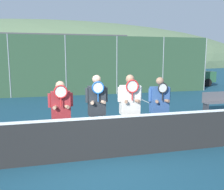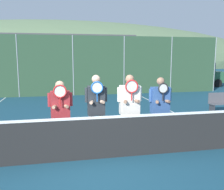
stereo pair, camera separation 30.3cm
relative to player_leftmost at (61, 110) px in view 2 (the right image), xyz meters
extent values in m
plane|color=navy|center=(0.75, -0.61, -1.04)|extent=(120.00, 120.00, 0.00)
ellipsoid|color=#5B7551|center=(0.75, 62.02, -1.04)|extent=(111.77, 62.10, 21.73)
cube|color=tan|center=(-0.65, 17.52, 0.83)|extent=(13.54, 5.00, 3.73)
cube|color=#4C4C51|center=(-0.65, 17.52, 2.87)|extent=(14.04, 5.50, 0.36)
cylinder|color=gray|center=(-2.34, 8.90, 0.72)|extent=(0.06, 0.06, 3.52)
cylinder|color=gray|center=(0.75, 8.90, 0.72)|extent=(0.06, 0.06, 3.52)
cylinder|color=gray|center=(3.83, 8.90, 0.72)|extent=(0.06, 0.06, 3.52)
cylinder|color=gray|center=(6.91, 8.90, 0.72)|extent=(0.06, 0.06, 3.52)
cylinder|color=gray|center=(9.99, 8.90, 0.72)|extent=(0.06, 0.06, 3.52)
cube|color=#2D4C33|center=(0.75, 8.90, 0.72)|extent=(18.49, 0.02, 3.52)
cube|color=black|center=(0.75, -0.61, -0.57)|extent=(10.12, 0.02, 0.94)
cube|color=white|center=(0.75, -0.61, -0.08)|extent=(10.12, 0.03, 0.06)
cube|color=white|center=(4.58, 2.39, -1.03)|extent=(0.05, 16.00, 0.01)
cylinder|color=black|center=(-0.12, 0.01, -0.62)|extent=(0.13, 0.13, 0.84)
cylinder|color=black|center=(0.12, 0.01, -0.62)|extent=(0.13, 0.13, 0.84)
cube|color=maroon|center=(0.00, 0.01, 0.13)|extent=(0.45, 0.22, 0.66)
sphere|color=tan|center=(0.00, 0.01, 0.59)|extent=(0.22, 0.22, 0.22)
cylinder|color=maroon|center=(-0.25, 0.01, 0.26)|extent=(0.08, 0.08, 0.32)
cylinder|color=maroon|center=(0.25, 0.01, 0.26)|extent=(0.08, 0.08, 0.32)
cylinder|color=tan|center=(-0.11, -0.08, 0.11)|extent=(0.16, 0.27, 0.08)
cylinder|color=tan|center=(0.11, -0.08, 0.11)|extent=(0.16, 0.27, 0.08)
cylinder|color=red|center=(0.00, -0.17, 0.23)|extent=(0.03, 0.03, 0.20)
torus|color=red|center=(0.00, -0.17, 0.48)|extent=(0.31, 0.03, 0.31)
cylinder|color=silver|center=(0.00, -0.17, 0.48)|extent=(0.26, 0.00, 0.26)
cylinder|color=white|center=(0.74, -0.05, -0.59)|extent=(0.13, 0.13, 0.90)
cylinder|color=white|center=(0.97, -0.05, -0.59)|extent=(0.13, 0.13, 0.90)
cube|color=#282D33|center=(0.85, -0.05, 0.21)|extent=(0.41, 0.22, 0.71)
sphere|color=tan|center=(0.85, -0.05, 0.73)|extent=(0.20, 0.20, 0.20)
cylinder|color=#282D33|center=(0.62, -0.05, 0.35)|extent=(0.08, 0.08, 0.35)
cylinder|color=#282D33|center=(1.08, -0.05, 0.35)|extent=(0.08, 0.08, 0.35)
cylinder|color=tan|center=(0.75, -0.14, 0.20)|extent=(0.16, 0.27, 0.08)
cylinder|color=tan|center=(0.95, -0.14, 0.20)|extent=(0.16, 0.27, 0.08)
cylinder|color=#1E5BAD|center=(0.85, -0.23, 0.32)|extent=(0.03, 0.03, 0.20)
torus|color=#1E5BAD|center=(0.85, -0.23, 0.55)|extent=(0.30, 0.03, 0.30)
cylinder|color=silver|center=(0.85, -0.23, 0.55)|extent=(0.24, 0.00, 0.24)
cylinder|color=#56565B|center=(1.54, -0.10, -0.59)|extent=(0.13, 0.13, 0.90)
cylinder|color=#56565B|center=(1.81, -0.10, -0.59)|extent=(0.13, 0.13, 0.90)
cube|color=white|center=(1.68, -0.10, 0.21)|extent=(0.49, 0.22, 0.71)
sphere|color=#997056|center=(1.68, -0.10, 0.72)|extent=(0.21, 0.21, 0.21)
cylinder|color=white|center=(1.41, -0.10, 0.35)|extent=(0.08, 0.08, 0.35)
cylinder|color=white|center=(1.95, -0.10, 0.35)|extent=(0.08, 0.08, 0.35)
cylinder|color=#997056|center=(1.56, -0.19, 0.20)|extent=(0.16, 0.27, 0.08)
cylinder|color=#997056|center=(1.80, -0.19, 0.20)|extent=(0.16, 0.27, 0.08)
cylinder|color=red|center=(1.68, -0.28, 0.32)|extent=(0.03, 0.03, 0.20)
torus|color=red|center=(1.68, -0.28, 0.56)|extent=(0.33, 0.03, 0.33)
cylinder|color=silver|center=(1.68, -0.28, 0.56)|extent=(0.27, 0.00, 0.27)
cylinder|color=#232838|center=(2.40, 0.02, -0.61)|extent=(0.13, 0.13, 0.85)
cylinder|color=#232838|center=(2.66, 0.02, -0.61)|extent=(0.13, 0.13, 0.85)
cube|color=#335693|center=(2.53, 0.02, 0.15)|extent=(0.48, 0.22, 0.68)
sphere|color=#997056|center=(2.53, 0.02, 0.64)|extent=(0.20, 0.20, 0.20)
cylinder|color=#335693|center=(2.27, 0.02, 0.29)|extent=(0.08, 0.08, 0.33)
cylinder|color=#335693|center=(2.79, 0.02, 0.29)|extent=(0.08, 0.08, 0.33)
cylinder|color=#997056|center=(2.41, -0.07, 0.14)|extent=(0.16, 0.27, 0.08)
cylinder|color=#997056|center=(2.65, -0.07, 0.14)|extent=(0.16, 0.27, 0.08)
cylinder|color=black|center=(2.53, -0.16, 0.26)|extent=(0.03, 0.03, 0.20)
torus|color=black|center=(2.53, -0.16, 0.48)|extent=(0.27, 0.03, 0.27)
cylinder|color=silver|center=(2.53, -0.16, 0.48)|extent=(0.22, 0.00, 0.22)
cylinder|color=black|center=(-2.85, 10.71, -0.74)|extent=(0.60, 0.16, 0.60)
cylinder|color=black|center=(-2.85, 12.52, -0.74)|extent=(0.60, 0.16, 0.60)
cube|color=black|center=(0.57, 11.39, -0.33)|extent=(4.35, 1.81, 0.81)
cube|color=#2D3842|center=(0.57, 11.39, 0.41)|extent=(2.39, 1.66, 0.66)
cylinder|color=black|center=(1.98, 10.46, -0.74)|extent=(0.60, 0.16, 0.60)
cylinder|color=black|center=(1.98, 12.31, -0.74)|extent=(0.60, 0.16, 0.60)
cylinder|color=black|center=(-0.85, 10.46, -0.74)|extent=(0.60, 0.16, 0.60)
cylinder|color=black|center=(-0.85, 12.31, -0.74)|extent=(0.60, 0.16, 0.60)
cube|color=#285638|center=(5.44, 11.22, -0.31)|extent=(4.42, 1.77, 0.86)
cube|color=#2D3842|center=(5.44, 11.22, 0.47)|extent=(2.43, 1.63, 0.70)
cylinder|color=black|center=(6.87, 10.31, -0.74)|extent=(0.60, 0.16, 0.60)
cylinder|color=black|center=(6.87, 12.12, -0.74)|extent=(0.60, 0.16, 0.60)
cylinder|color=black|center=(4.00, 10.31, -0.74)|extent=(0.60, 0.16, 0.60)
cylinder|color=black|center=(4.00, 12.12, -0.74)|extent=(0.60, 0.16, 0.60)
cube|color=#285638|center=(10.26, 11.69, -0.32)|extent=(4.25, 1.71, 0.83)
cube|color=#2D3842|center=(10.26, 11.69, 0.43)|extent=(2.34, 1.57, 0.68)
cylinder|color=black|center=(11.64, 10.82, -0.74)|extent=(0.60, 0.16, 0.60)
cylinder|color=black|center=(11.64, 12.57, -0.74)|extent=(0.60, 0.16, 0.60)
cylinder|color=black|center=(8.88, 10.82, -0.74)|extent=(0.60, 0.16, 0.60)
cylinder|color=black|center=(8.88, 12.57, -0.74)|extent=(0.60, 0.16, 0.60)
cube|color=#333338|center=(5.93, 2.84, -0.84)|extent=(0.06, 0.32, 0.40)
camera|label=1|loc=(-0.25, -5.88, 1.27)|focal=40.00mm
camera|label=2|loc=(0.04, -5.95, 1.27)|focal=40.00mm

